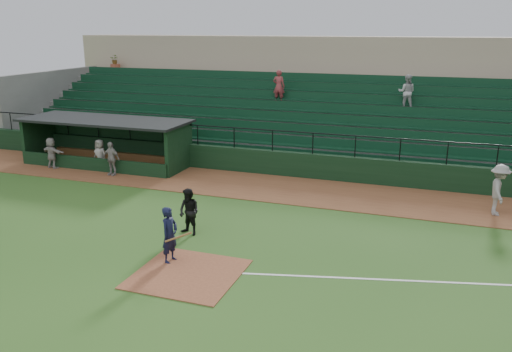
% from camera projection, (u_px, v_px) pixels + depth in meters
% --- Properties ---
extents(ground, '(90.00, 90.00, 0.00)m').
position_uv_depth(ground, '(202.00, 261.00, 16.41)').
color(ground, '#2A511A').
rests_on(ground, ground).
extents(warning_track, '(40.00, 4.00, 0.03)m').
position_uv_depth(warning_track, '(278.00, 188.00, 23.66)').
color(warning_track, brown).
rests_on(warning_track, ground).
extents(home_plate_dirt, '(3.00, 3.00, 0.03)m').
position_uv_depth(home_plate_dirt, '(188.00, 274.00, 15.50)').
color(home_plate_dirt, brown).
rests_on(home_plate_dirt, ground).
extents(foul_line, '(17.49, 4.44, 0.01)m').
position_uv_depth(foul_line, '(477.00, 284.00, 14.92)').
color(foul_line, white).
rests_on(foul_line, ground).
extents(stadium_structure, '(38.00, 13.08, 6.40)m').
position_uv_depth(stadium_structure, '(322.00, 110.00, 30.70)').
color(stadium_structure, black).
rests_on(stadium_structure, ground).
extents(dugout, '(8.90, 3.20, 2.42)m').
position_uv_depth(dugout, '(111.00, 138.00, 27.85)').
color(dugout, black).
rests_on(dugout, ground).
extents(batter_at_plate, '(1.05, 0.72, 1.78)m').
position_uv_depth(batter_at_plate, '(170.00, 235.00, 16.09)').
color(batter_at_plate, black).
rests_on(batter_at_plate, ground).
extents(umpire, '(0.95, 0.83, 1.66)m').
position_uv_depth(umpire, '(189.00, 212.00, 18.26)').
color(umpire, black).
rests_on(umpire, ground).
extents(runner, '(0.76, 1.30, 1.98)m').
position_uv_depth(runner, '(499.00, 190.00, 20.07)').
color(runner, gray).
rests_on(runner, warning_track).
extents(dugout_player_a, '(1.00, 0.50, 1.65)m').
position_uv_depth(dugout_player_a, '(111.00, 159.00, 25.54)').
color(dugout_player_a, '#9A9490').
rests_on(dugout_player_a, warning_track).
extents(dugout_player_b, '(0.85, 0.62, 1.58)m').
position_uv_depth(dugout_player_b, '(100.00, 155.00, 26.39)').
color(dugout_player_b, '#9B9691').
rests_on(dugout_player_b, warning_track).
extents(dugout_player_c, '(1.52, 0.75, 1.57)m').
position_uv_depth(dugout_player_c, '(52.00, 153.00, 26.87)').
color(dugout_player_c, '#ADA7A1').
rests_on(dugout_player_c, warning_track).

